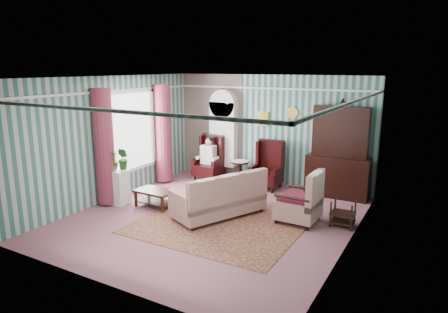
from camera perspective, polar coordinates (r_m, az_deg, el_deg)
The scene contains 17 objects.
floor at distance 8.47m, azimuth -1.63°, elevation -8.78°, with size 6.00×6.00×0.00m, color #90535E.
room_shell at distance 8.43m, azimuth -4.71°, elevation 5.20°, with size 5.53×6.02×2.91m.
bookcase at distance 11.19m, azimuth -0.11°, elevation 2.53°, with size 0.80×0.28×2.24m, color silver.
dresser_hutch at distance 9.90m, azimuth 16.14°, elevation 1.02°, with size 1.50×0.56×2.36m, color black.
wingback_left at distance 11.09m, azimuth -2.22°, elevation -0.19°, with size 0.76×0.80×1.25m, color black.
wingback_right at distance 10.30m, azimuth 6.10°, elevation -1.26°, with size 0.76×0.80×1.25m, color black.
seated_woman at distance 11.09m, azimuth -2.22°, elevation -0.37°, with size 0.44×0.40×1.18m, color silver, non-canonical shape.
round_side_table at distance 10.86m, azimuth 2.26°, elevation -2.23°, with size 0.50×0.50×0.60m, color black.
nest_table at distance 8.31m, azimuth 16.62°, elevation -7.77°, with size 0.45×0.38×0.54m, color black.
plant_stand at distance 9.53m, azimuth -15.11°, elevation -4.21°, with size 0.55×0.35×0.80m, color white.
rug at distance 8.09m, azimuth -0.89°, elevation -9.81°, with size 3.20×2.60×0.01m, color #541C25.
sofa at distance 8.43m, azimuth -0.76°, elevation -5.27°, with size 1.98×0.88×1.00m, color #C5B599.
floral_armchair at distance 8.28m, azimuth 10.57°, elevation -6.29°, with size 0.89×0.81×0.88m, color #B5AB8C.
coffee_table at distance 9.18m, azimuth -9.79°, elevation -5.92°, with size 0.90×0.53×0.39m, color black.
potted_plant_a at distance 9.34m, azimuth -15.83°, elevation -0.60°, with size 0.41×0.36×0.46m, color #1E4A17.
potted_plant_b at distance 9.37m, azimuth -14.19°, elevation -0.31°, with size 0.28×0.22×0.51m, color #1F5219.
potted_plant_c at distance 9.49m, azimuth -15.53°, elevation -0.58°, with size 0.22×0.22×0.39m, color #1B4C17.
Camera 1 is at (4.07, -6.75, 3.11)m, focal length 32.00 mm.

